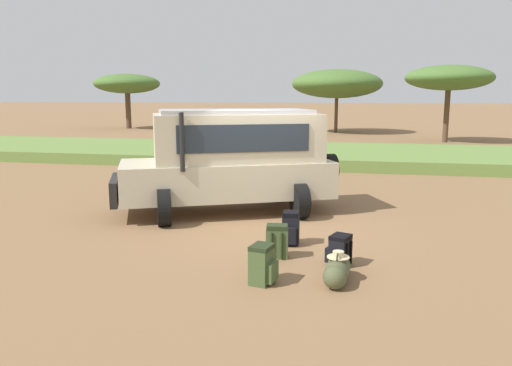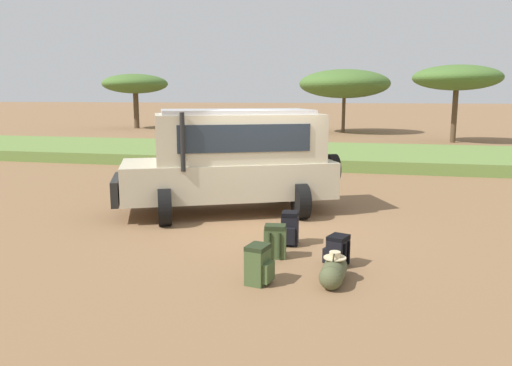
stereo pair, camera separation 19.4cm
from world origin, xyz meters
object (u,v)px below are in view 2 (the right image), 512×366
acacia_tree_far_left (135,84)px  acacia_tree_centre_back (457,78)px  backpack_cluster_center (290,229)px  safari_vehicle (233,158)px  acacia_tree_left_mid (344,84)px  backpack_beside_front_wheel (275,242)px  backpack_near_rear_wheel (259,265)px  backpack_outermost (337,251)px  duffel_bag_low_black_case (334,271)px

acacia_tree_far_left → acacia_tree_centre_back: (23.88, -7.52, 0.08)m
acacia_tree_far_left → acacia_tree_centre_back: bearing=-17.5°
backpack_cluster_center → acacia_tree_centre_back: acacia_tree_centre_back is taller
safari_vehicle → acacia_tree_left_mid: 26.46m
backpack_beside_front_wheel → backpack_near_rear_wheel: backpack_near_rear_wheel is taller
backpack_outermost → safari_vehicle: bearing=129.2°
acacia_tree_centre_back → acacia_tree_left_mid: bearing=136.2°
duffel_bag_low_black_case → acacia_tree_far_left: size_ratio=0.16×
backpack_outermost → backpack_cluster_center: bearing=134.0°
backpack_cluster_center → duffel_bag_low_black_case: (0.95, -1.78, -0.12)m
safari_vehicle → acacia_tree_far_left: bearing=120.2°
backpack_beside_front_wheel → acacia_tree_far_left: size_ratio=0.11×
backpack_beside_front_wheel → acacia_tree_centre_back: 24.12m
duffel_bag_low_black_case → acacia_tree_left_mid: size_ratio=0.13×
acacia_tree_left_mid → backpack_beside_front_wheel: bearing=-89.1°
backpack_cluster_center → backpack_near_rear_wheel: size_ratio=1.06×
backpack_beside_front_wheel → acacia_tree_centre_back: acacia_tree_centre_back is taller
backpack_cluster_center → acacia_tree_left_mid: size_ratio=0.09×
safari_vehicle → backpack_outermost: size_ratio=10.51×
backpack_outermost → acacia_tree_far_left: size_ratio=0.09×
duffel_bag_low_black_case → acacia_tree_left_mid: (-1.54, 30.46, 3.38)m
safari_vehicle → acacia_tree_left_mid: size_ratio=0.79×
acacia_tree_far_left → backpack_near_rear_wheel: bearing=-61.0°
backpack_near_rear_wheel → backpack_cluster_center: bearing=86.0°
backpack_outermost → acacia_tree_centre_back: acacia_tree_centre_back is taller
duffel_bag_low_black_case → acacia_tree_far_left: (-18.69, 31.53, 3.46)m
acacia_tree_far_left → backpack_cluster_center: bearing=-59.2°
backpack_near_rear_wheel → acacia_tree_far_left: acacia_tree_far_left is taller
acacia_tree_left_mid → duffel_bag_low_black_case: bearing=-87.1°
backpack_beside_front_wheel → duffel_bag_low_black_case: backpack_beside_front_wheel is taller
safari_vehicle → acacia_tree_far_left: 31.82m
safari_vehicle → backpack_near_rear_wheel: safari_vehicle is taller
backpack_outermost → acacia_tree_left_mid: (-1.54, 29.66, 3.31)m
acacia_tree_far_left → acacia_tree_centre_back: acacia_tree_centre_back is taller
backpack_outermost → acacia_tree_far_left: (-18.69, 30.73, 3.40)m
safari_vehicle → duffel_bag_low_black_case: safari_vehicle is taller
safari_vehicle → backpack_near_rear_wheel: 4.77m
duffel_bag_low_black_case → acacia_tree_left_mid: bearing=92.9°
duffel_bag_low_black_case → backpack_outermost: bearing=90.0°
backpack_beside_front_wheel → duffel_bag_low_black_case: (1.07, -0.98, -0.10)m
backpack_cluster_center → duffel_bag_low_black_case: bearing=-62.0°
safari_vehicle → acacia_tree_left_mid: (1.16, 26.34, 2.26)m
backpack_cluster_center → duffel_bag_low_black_case: backpack_cluster_center is taller
safari_vehicle → backpack_outermost: (2.70, -3.32, -1.05)m
backpack_cluster_center → backpack_near_rear_wheel: (-0.14, -2.04, -0.02)m
acacia_tree_centre_back → duffel_bag_low_black_case: bearing=-102.2°
safari_vehicle → backpack_cluster_center: (1.76, -2.34, -0.99)m
backpack_near_rear_wheel → acacia_tree_centre_back: (6.28, 24.27, 3.44)m
duffel_bag_low_black_case → backpack_cluster_center: bearing=118.0°
safari_vehicle → backpack_beside_front_wheel: safari_vehicle is taller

